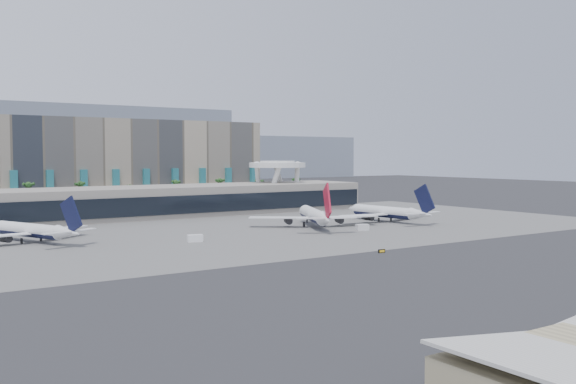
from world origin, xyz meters
TOP-DOWN VIEW (x-y plane):
  - ground at (0.00, 0.00)m, footprint 900.00×900.00m
  - apron_pad at (0.00, 55.00)m, footprint 260.00×130.00m
  - mountain_ridge at (27.88, 470.00)m, footprint 680.00×60.00m
  - hotel at (10.00, 174.41)m, footprint 140.00×30.00m
  - terminal at (0.00, 109.84)m, footprint 170.00×32.50m
  - saucer_structure at (55.00, 116.00)m, footprint 26.00×26.00m
  - palm_row at (7.00, 145.00)m, footprint 157.80×2.80m
  - airliner_left at (-65.57, 55.93)m, footprint 36.57×37.70m
  - airliner_centre at (23.04, 43.28)m, footprint 41.94×43.15m
  - airliner_right at (55.29, 42.58)m, footprint 41.00×42.32m
  - service_vehicle_a at (-27.33, 31.69)m, footprint 4.62×3.00m
  - service_vehicle_b at (29.94, 26.52)m, footprint 4.50×3.35m
  - taxiway_sign at (2.77, -12.69)m, footprint 2.03×0.51m

SIDE VIEW (x-z plane):
  - ground at x=0.00m, z-range 0.00..0.00m
  - apron_pad at x=0.00m, z-range 0.00..0.06m
  - taxiway_sign at x=2.77m, z-range 0.00..0.91m
  - service_vehicle_b at x=29.94m, z-range 0.00..2.06m
  - service_vehicle_a at x=-27.33m, z-range 0.00..2.08m
  - airliner_left at x=-65.57m, z-range -3.42..10.39m
  - airliner_right at x=55.29m, z-range -3.62..10.99m
  - airliner_centre at x=23.04m, z-range -3.97..12.06m
  - terminal at x=0.00m, z-range -0.73..13.77m
  - palm_row at x=7.00m, z-range 3.95..17.05m
  - hotel at x=10.00m, z-range -4.19..37.81m
  - saucer_structure at x=55.00m, z-range 7.51..29.40m
  - mountain_ridge at x=27.88m, z-range -5.11..64.89m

